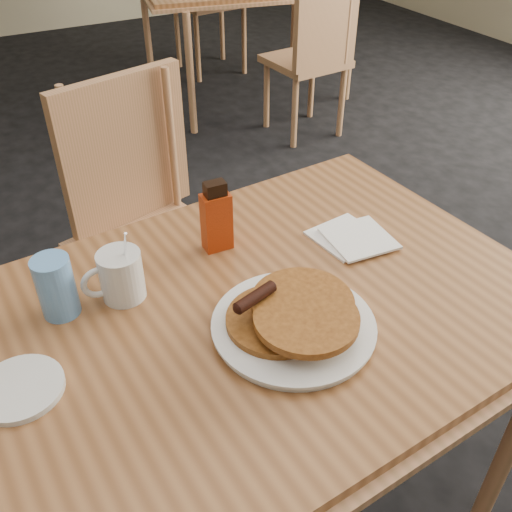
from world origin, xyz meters
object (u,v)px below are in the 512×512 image
Objects in this scene: pancake_plate at (294,320)px; chair_neighbor_near at (315,48)px; syrup_bottle at (216,218)px; chair_main_far at (142,207)px; coffee_mug at (120,275)px; main_table at (245,324)px; blue_tumbler at (56,287)px.

chair_neighbor_near is at bearing 55.49° from pancake_plate.
syrup_bottle is (-1.41, -1.72, 0.29)m from chair_neighbor_near.
pancake_plate is (-1.40, -2.03, 0.24)m from chair_neighbor_near.
syrup_bottle is at bearing -102.53° from chair_main_far.
coffee_mug reaches higher than chair_neighbor_near.
pancake_plate is (0.06, -0.10, 0.07)m from main_table.
main_table is 0.13m from pancake_plate.
syrup_bottle reaches higher than pancake_plate.
chair_main_far is at bearing 94.87° from syrup_bottle.
chair_main_far is 5.78× the size of coffee_mug.
main_table is 10.33× the size of blue_tumbler.
pancake_plate is at bearing -129.28° from chair_neighbor_near.
coffee_mug is (-1.65, -1.78, 0.27)m from chair_neighbor_near.
chair_main_far is 3.05× the size of pancake_plate.
coffee_mug is at bearing -137.59° from chair_neighbor_near.
chair_neighbor_near is 2.25m from syrup_bottle.
blue_tumbler is at bearing -135.32° from chair_main_far.
blue_tumbler is at bearing 145.21° from pancake_plate.
chair_neighbor_near is at bearing 53.12° from main_table.
coffee_mug is 0.12m from blue_tumbler.
syrup_bottle reaches higher than main_table.
blue_tumbler is (-1.78, -1.77, 0.28)m from chair_neighbor_near.
coffee_mug is at bearing -162.90° from syrup_bottle.
coffee_mug reaches higher than blue_tumbler.
syrup_bottle reaches higher than coffee_mug.
main_table is 0.27m from coffee_mug.
chair_main_far is at bearing 89.71° from coffee_mug.
syrup_bottle is at bearing 92.13° from pancake_plate.
main_table is 0.38m from blue_tumbler.
blue_tumbler is (-0.35, -0.58, 0.24)m from chair_main_far.
chair_neighbor_near is 2.86× the size of pancake_plate.
syrup_bottle is 1.31× the size of blue_tumbler.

